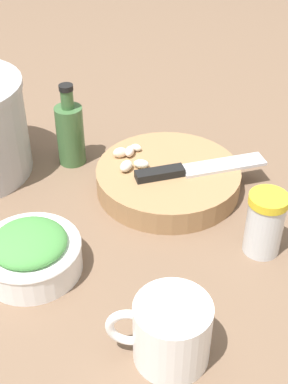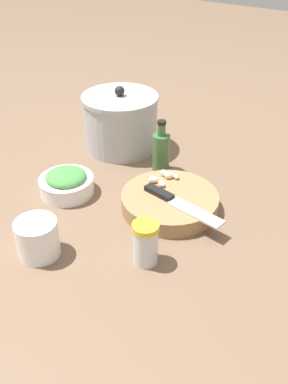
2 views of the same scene
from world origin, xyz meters
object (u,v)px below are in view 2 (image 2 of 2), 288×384
(garlic_cloves, at_px, (163,178))
(stock_pot, at_px, (121,122))
(chef_knife, at_px, (177,202))
(herb_bowl, at_px, (66,183))
(spice_jar, at_px, (145,243))
(coffee_mug, at_px, (37,238))
(cutting_board, at_px, (170,202))
(oil_bottle, at_px, (161,151))

(garlic_cloves, bearing_deg, stock_pot, 60.01)
(chef_knife, bearing_deg, herb_bowl, -67.74)
(spice_jar, distance_m, coffee_mug, 0.22)
(herb_bowl, bearing_deg, garlic_cloves, -54.92)
(spice_jar, xyz_separation_m, stock_pot, (0.37, 0.35, 0.03))
(cutting_board, xyz_separation_m, garlic_cloves, (0.04, 0.05, 0.03))
(chef_knife, distance_m, coffee_mug, 0.32)
(spice_jar, height_order, stock_pot, stock_pot)
(garlic_cloves, distance_m, stock_pot, 0.28)
(herb_bowl, relative_size, stock_pot, 0.63)
(cutting_board, bearing_deg, stock_pot, 57.65)
(garlic_cloves, xyz_separation_m, coffee_mug, (-0.34, 0.09, -0.01))
(coffee_mug, bearing_deg, chef_knife, -32.27)
(spice_jar, relative_size, stock_pot, 0.43)
(garlic_cloves, bearing_deg, coffee_mug, 165.15)
(cutting_board, height_order, coffee_mug, coffee_mug)
(chef_knife, height_order, coffee_mug, coffee_mug)
(chef_knife, xyz_separation_m, coffee_mug, (-0.27, 0.17, -0.00))
(spice_jar, bearing_deg, oil_bottle, 28.61)
(herb_bowl, bearing_deg, cutting_board, -68.94)
(oil_bottle, bearing_deg, chef_knife, -136.84)
(stock_pot, bearing_deg, herb_bowl, -171.57)
(chef_knife, distance_m, herb_bowl, 0.29)
(cutting_board, distance_m, stock_pot, 0.35)
(garlic_cloves, xyz_separation_m, stock_pot, (0.14, 0.24, 0.03))
(chef_knife, xyz_separation_m, stock_pot, (0.20, 0.32, 0.04))
(stock_pot, bearing_deg, garlic_cloves, -119.99)
(spice_jar, xyz_separation_m, coffee_mug, (-0.11, 0.20, -0.01))
(garlic_cloves, height_order, herb_bowl, herb_bowl)
(chef_knife, xyz_separation_m, herb_bowl, (-0.07, 0.28, -0.01))
(cutting_board, height_order, garlic_cloves, garlic_cloves)
(cutting_board, height_order, chef_knife, chef_knife)
(herb_bowl, relative_size, spice_jar, 1.46)
(cutting_board, xyz_separation_m, oil_bottle, (0.14, 0.12, 0.04))
(spice_jar, bearing_deg, chef_knife, 8.83)
(herb_bowl, bearing_deg, chef_knife, -75.23)
(herb_bowl, xyz_separation_m, stock_pot, (0.28, 0.04, 0.05))
(oil_bottle, height_order, stock_pot, stock_pot)
(cutting_board, relative_size, herb_bowl, 1.68)
(garlic_cloves, xyz_separation_m, spice_jar, (-0.23, -0.11, 0.00))
(coffee_mug, xyz_separation_m, stock_pot, (0.48, 0.15, 0.04))
(chef_knife, bearing_deg, cutting_board, -115.45)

